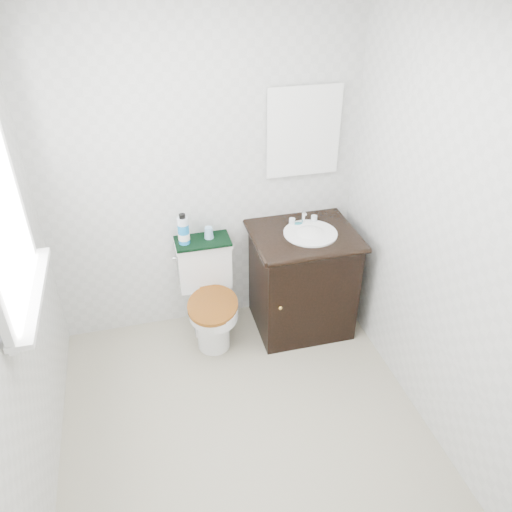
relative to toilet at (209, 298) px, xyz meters
name	(u,v)px	position (x,y,z in m)	size (l,w,h in m)	color
floor	(247,433)	(0.05, -0.97, -0.33)	(2.40, 2.40, 0.00)	#A49D84
wall_back	(203,175)	(0.05, 0.23, 0.87)	(2.40, 2.40, 0.00)	silver
wall_front	(342,499)	(0.05, -2.17, 0.87)	(2.40, 2.40, 0.00)	silver
wall_left	(0,307)	(-1.05, -0.97, 0.87)	(2.40, 2.40, 0.00)	silver
wall_right	(446,242)	(1.15, -0.97, 0.87)	(2.40, 2.40, 0.00)	silver
mirror	(303,132)	(0.75, 0.20, 1.12)	(0.50, 0.02, 0.60)	silver
toilet	(209,298)	(0.00, 0.00, 0.00)	(0.43, 0.65, 0.74)	white
vanity	(302,278)	(0.70, -0.07, 0.11)	(0.72, 0.62, 0.92)	black
trash_bin	(213,329)	(0.00, -0.13, -0.19)	(0.22, 0.19, 0.27)	silver
towel	(203,241)	(0.00, 0.12, 0.42)	(0.39, 0.22, 0.02)	black
mouthwash_bottle	(183,230)	(-0.13, 0.11, 0.53)	(0.08, 0.08, 0.23)	#177BC5
cup	(209,233)	(0.05, 0.14, 0.47)	(0.07, 0.07, 0.08)	#82B0D6
soap_bar	(298,224)	(0.69, 0.05, 0.50)	(0.08, 0.05, 0.02)	#176571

